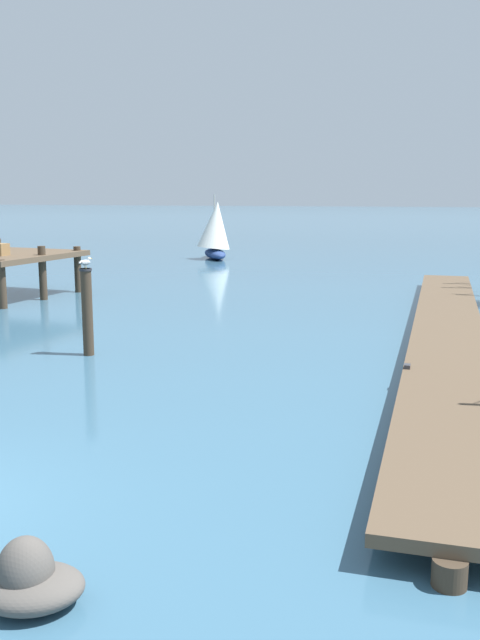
{
  "coord_description": "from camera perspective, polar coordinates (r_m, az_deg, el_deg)",
  "views": [
    {
      "loc": [
        6.53,
        -6.47,
        3.92
      ],
      "look_at": [
        2.73,
        6.76,
        1.4
      ],
      "focal_mm": 39.12,
      "sensor_mm": 36.0,
      "label": 1
    }
  ],
  "objects": [
    {
      "name": "mooring_piling",
      "position": [
        17.29,
        -12.39,
        0.75
      ],
      "size": [
        0.3,
        0.3,
        2.13
      ],
      "color": "#3D3023",
      "rests_on": "ground"
    },
    {
      "name": "perched_seagull",
      "position": [
        17.13,
        -12.56,
        4.64
      ],
      "size": [
        0.25,
        0.36,
        0.26
      ],
      "color": "gold",
      "rests_on": "mooring_piling"
    },
    {
      "name": "shore_rock_mid_cluster",
      "position": [
        7.4,
        -16.82,
        -19.78
      ],
      "size": [
        1.21,
        1.1,
        0.7
      ],
      "color": "#524D48",
      "rests_on": "ground"
    },
    {
      "name": "distant_sailboat",
      "position": [
        41.91,
        -2.02,
        7.33
      ],
      "size": [
        2.95,
        3.98,
        3.83
      ],
      "color": "navy",
      "rests_on": "ground"
    },
    {
      "name": "floating_dock",
      "position": [
        19.1,
        16.64,
        -0.8
      ],
      "size": [
        1.89,
        24.33,
        0.53
      ],
      "color": "brown",
      "rests_on": "ground"
    }
  ]
}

